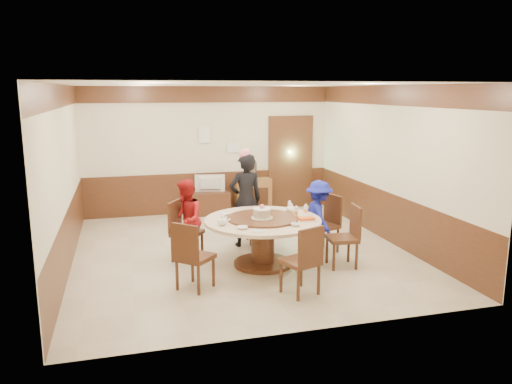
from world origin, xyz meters
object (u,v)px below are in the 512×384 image
object	(u,v)px
birthday_cake	(262,213)
thermos	(254,170)
tv_stand	(210,203)
person_red	(186,220)
side_cabinet	(253,195)
shrimp_platter	(306,219)
person_blue	(319,217)
banquet_table	(263,233)
person_standing	(246,200)
television	(210,184)

from	to	relation	value
birthday_cake	thermos	bearing A→B (deg)	77.17
birthday_cake	tv_stand	world-z (taller)	birthday_cake
person_red	birthday_cake	xyz separation A→B (m)	(1.09, -0.63, 0.20)
tv_stand	thermos	distance (m)	1.22
birthday_cake	side_cabinet	world-z (taller)	birthday_cake
shrimp_platter	thermos	world-z (taller)	thermos
person_red	side_cabinet	world-z (taller)	person_red
thermos	birthday_cake	bearing A→B (deg)	-102.83
person_blue	thermos	size ratio (longest dim) A/B	3.28
person_red	tv_stand	bearing A→B (deg)	168.68
banquet_table	shrimp_platter	bearing A→B (deg)	-25.95
person_standing	birthday_cake	size ratio (longest dim) A/B	4.91
banquet_table	person_blue	world-z (taller)	person_blue
banquet_table	person_red	world-z (taller)	person_red
banquet_table	birthday_cake	world-z (taller)	birthday_cake
tv_stand	television	world-z (taller)	television
person_red	tv_stand	distance (m)	3.07
person_blue	birthday_cake	xyz separation A→B (m)	(-1.10, -0.39, 0.23)
tv_stand	person_red	bearing A→B (deg)	-107.13
banquet_table	television	world-z (taller)	television
side_cabinet	birthday_cake	bearing A→B (deg)	-102.55
banquet_table	person_standing	xyz separation A→B (m)	(-0.01, 1.07, 0.29)
thermos	side_cabinet	bearing A→B (deg)	180.00
person_standing	person_red	distance (m)	1.22
person_blue	shrimp_platter	bearing A→B (deg)	144.79
person_blue	thermos	distance (m)	3.21
person_red	tv_stand	world-z (taller)	person_red
thermos	tv_stand	bearing A→B (deg)	-178.29
shrimp_platter	thermos	bearing A→B (deg)	87.25
person_red	television	distance (m)	3.05
person_blue	birthday_cake	world-z (taller)	person_blue
person_red	person_blue	distance (m)	2.21
birthday_cake	thermos	world-z (taller)	thermos
person_blue	tv_stand	world-z (taller)	person_blue
tv_stand	side_cabinet	bearing A→B (deg)	1.74
person_blue	person_standing	bearing A→B (deg)	57.38
person_standing	television	size ratio (longest dim) A/B	2.48
person_red	thermos	world-z (taller)	person_red
banquet_table	person_blue	size ratio (longest dim) A/B	1.46
shrimp_platter	television	world-z (taller)	television
person_blue	side_cabinet	distance (m)	3.21
tv_stand	shrimp_platter	bearing A→B (deg)	-77.75
tv_stand	banquet_table	bearing A→B (deg)	-86.44
birthday_cake	television	distance (m)	3.55
shrimp_platter	tv_stand	size ratio (longest dim) A/B	0.35
person_blue	tv_stand	xyz separation A→B (m)	(-1.30, 3.15, -0.37)
person_red	shrimp_platter	distance (m)	1.94
television	person_blue	bearing A→B (deg)	123.31
banquet_table	shrimp_platter	size ratio (longest dim) A/B	6.06
person_standing	thermos	size ratio (longest dim) A/B	4.33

